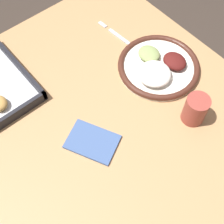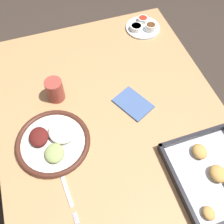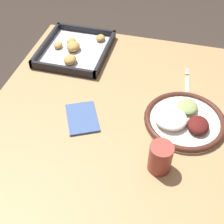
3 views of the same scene
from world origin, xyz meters
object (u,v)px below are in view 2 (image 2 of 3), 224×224
at_px(saucer_plate, 143,26).
at_px(drinking_cup, 55,90).
at_px(fork, 67,191).
at_px(baking_tray, 214,174).
at_px(napkin, 133,104).
at_px(dinner_plate, 54,141).

distance_m(saucer_plate, drinking_cup, 0.55).
height_order(fork, saucer_plate, saucer_plate).
bearing_deg(saucer_plate, baking_tray, -4.03).
xyz_separation_m(drinking_cup, napkin, (0.13, 0.28, -0.04)).
height_order(saucer_plate, drinking_cup, drinking_cup).
bearing_deg(baking_tray, dinner_plate, -121.13).
distance_m(saucer_plate, baking_tray, 0.75).
height_order(fork, baking_tray, baking_tray).
distance_m(drinking_cup, napkin, 0.31).
bearing_deg(baking_tray, fork, -102.27).
distance_m(baking_tray, napkin, 0.38).
distance_m(fork, napkin, 0.41).
bearing_deg(saucer_plate, drinking_cup, -60.63).
xyz_separation_m(saucer_plate, drinking_cup, (0.27, -0.48, 0.03)).
bearing_deg(napkin, baking_tray, 22.81).
distance_m(fork, baking_tray, 0.48).
bearing_deg(saucer_plate, dinner_plate, -48.80).
bearing_deg(dinner_plate, baking_tray, 58.87).
height_order(dinner_plate, fork, dinner_plate).
height_order(dinner_plate, baking_tray, dinner_plate).
bearing_deg(dinner_plate, saucer_plate, 131.20).
relative_size(dinner_plate, drinking_cup, 2.83).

